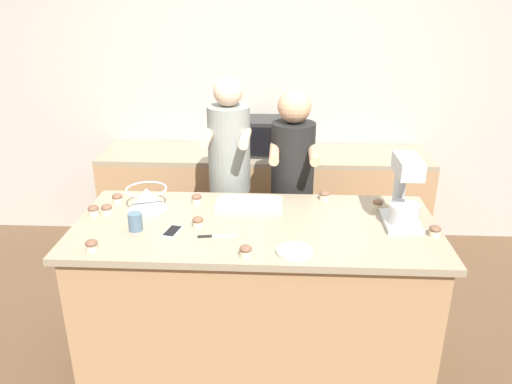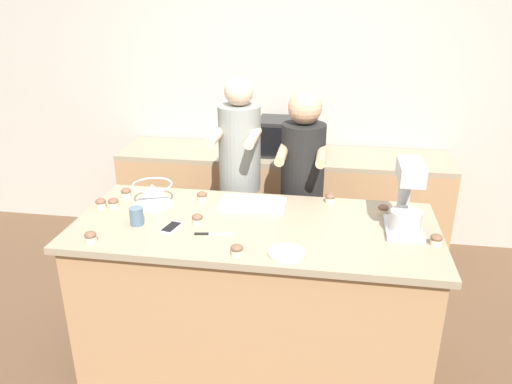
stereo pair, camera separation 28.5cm
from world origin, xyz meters
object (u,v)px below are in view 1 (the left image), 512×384
object	(u,v)px
small_plate	(295,251)
cupcake_9	(197,199)
person_right	(292,194)
mixing_bowl	(147,198)
stand_mixer	(404,195)
microwave_oven	(269,136)
cupcake_2	(324,195)
cupcake_1	(92,245)
cupcake_3	(435,231)
cupcake_6	(107,209)
baking_tray	(249,203)
cell_phone	(172,231)
knife	(215,236)
drinking_glass	(135,222)
cupcake_7	(198,222)
person_left	(230,188)
cupcake_8	(93,210)
cupcake_0	(117,198)
cupcake_4	(246,251)
cupcake_5	(378,204)

from	to	relation	value
small_plate	cupcake_9	distance (m)	0.86
person_right	small_plate	distance (m)	1.03
mixing_bowl	small_plate	size ratio (longest dim) A/B	1.32
stand_mixer	microwave_oven	distance (m)	1.66
cupcake_2	cupcake_1	bearing A→B (deg)	-149.48
cupcake_3	stand_mixer	bearing A→B (deg)	136.89
cupcake_1	microwave_oven	bearing A→B (deg)	64.82
cupcake_3	cupcake_6	distance (m)	1.90
baking_tray	small_plate	world-z (taller)	baking_tray
baking_tray	cell_phone	bearing A→B (deg)	-136.37
cell_phone	knife	bearing A→B (deg)	-8.94
drinking_glass	cupcake_6	distance (m)	0.31
cupcake_2	cupcake_6	bearing A→B (deg)	-167.74
cell_phone	cupcake_9	bearing A→B (deg)	80.18
cell_phone	cupcake_7	world-z (taller)	cupcake_7
person_left	cupcake_7	world-z (taller)	person_left
stand_mixer	baking_tray	distance (m)	0.93
cupcake_6	cupcake_9	xyz separation A→B (m)	(0.52, 0.19, 0.00)
person_right	cupcake_8	size ratio (longest dim) A/B	25.03
knife	cupcake_2	bearing A→B (deg)	40.73
cupcake_6	cupcake_8	world-z (taller)	same
small_plate	mixing_bowl	bearing A→B (deg)	150.12
cupcake_0	cupcake_8	xyz separation A→B (m)	(-0.09, -0.19, 0.00)
mixing_bowl	cupcake_4	bearing A→B (deg)	-40.96
microwave_oven	person_right	bearing A→B (deg)	-77.08
stand_mixer	cupcake_2	distance (m)	0.55
microwave_oven	cell_phone	distance (m)	1.70
drinking_glass	knife	world-z (taller)	drinking_glass
cupcake_0	cupcake_2	distance (m)	1.32
mixing_bowl	baking_tray	xyz separation A→B (m)	(0.62, 0.07, -0.05)
stand_mixer	small_plate	size ratio (longest dim) A/B	2.12
cupcake_0	cupcake_5	world-z (taller)	same
knife	cupcake_8	bearing A→B (deg)	162.29
drinking_glass	cupcake_0	xyz separation A→B (m)	(-0.22, 0.37, -0.02)
cupcake_9	baking_tray	bearing A→B (deg)	-4.78
cupcake_5	cupcake_8	world-z (taller)	same
mixing_bowl	cupcake_0	world-z (taller)	mixing_bowl
drinking_glass	cupcake_3	size ratio (longest dim) A/B	1.60
small_plate	cupcake_4	size ratio (longest dim) A/B	3.00
person_left	knife	size ratio (longest dim) A/B	7.65
mixing_bowl	baking_tray	distance (m)	0.63
baking_tray	cupcake_2	bearing A→B (deg)	14.72
microwave_oven	cupcake_7	world-z (taller)	microwave_oven
cupcake_9	cupcake_2	bearing A→B (deg)	6.88
small_plate	cupcake_1	world-z (taller)	cupcake_1
person_left	cupcake_4	world-z (taller)	person_left
cupcake_8	person_right	bearing A→B (deg)	27.23
microwave_oven	cupcake_9	size ratio (longest dim) A/B	7.55
cupcake_2	cupcake_9	xyz separation A→B (m)	(-0.81, -0.10, 0.00)
microwave_oven	small_plate	xyz separation A→B (m)	(0.18, -1.82, -0.09)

